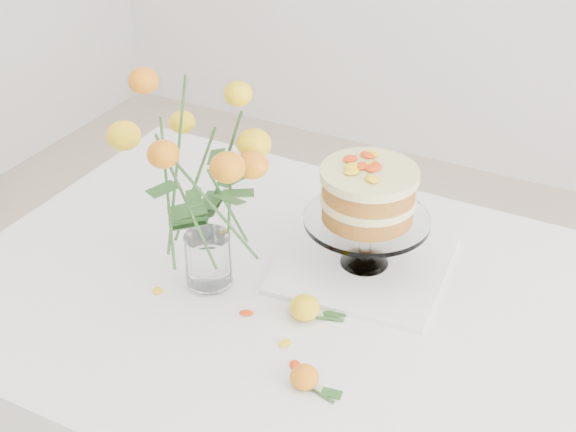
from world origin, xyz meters
name	(u,v)px	position (x,y,z in m)	size (l,w,h in m)	color
table	(329,336)	(0.00, 0.00, 0.67)	(1.43, 0.93, 0.76)	tan
napkin	(364,265)	(0.01, 0.13, 0.76)	(0.31, 0.31, 0.01)	white
cake_stand	(368,199)	(0.01, 0.13, 0.91)	(0.24, 0.24, 0.22)	white
rose_vase	(202,166)	(-0.23, -0.05, 1.01)	(0.29, 0.29, 0.43)	white
loose_rose_near	(305,308)	(-0.02, -0.06, 0.78)	(0.10, 0.05, 0.05)	yellow
loose_rose_far	(305,377)	(0.05, -0.21, 0.78)	(0.08, 0.05, 0.04)	orange
stray_petal_a	(246,313)	(-0.12, -0.10, 0.76)	(0.03, 0.02, 0.00)	yellow
stray_petal_b	(285,343)	(-0.02, -0.14, 0.76)	(0.03, 0.02, 0.00)	yellow
stray_petal_c	(295,365)	(0.02, -0.18, 0.76)	(0.03, 0.02, 0.00)	yellow
stray_petal_d	(196,277)	(-0.26, -0.05, 0.76)	(0.03, 0.02, 0.00)	yellow
stray_petal_e	(158,291)	(-0.30, -0.12, 0.76)	(0.03, 0.02, 0.00)	yellow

